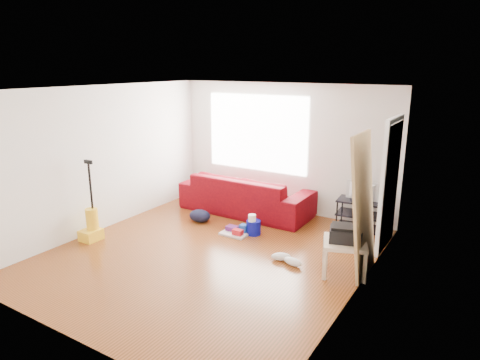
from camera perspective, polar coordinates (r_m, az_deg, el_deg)
The scene contains 13 objects.
room at distance 6.37m, azimuth -2.88°, elevation 0.84°, with size 4.51×5.01×2.51m.
sofa at distance 8.49m, azimuth 0.82°, elevation -4.29°, with size 2.58×1.01×0.75m, color #47020D.
tv_stand at distance 7.83m, azimuth 15.67°, elevation -4.43°, with size 0.81×0.51×0.54m.
tv at distance 7.71m, azimuth 15.89°, elevation -1.46°, with size 0.57×0.08×0.33m, color black.
side_table at distance 6.16m, azimuth 13.82°, elevation -8.56°, with size 0.74×0.74×0.47m.
printer at distance 6.08m, azimuth 13.93°, elevation -6.95°, with size 0.51×0.44×0.23m.
bucket at distance 7.43m, azimuth 1.82°, elevation -7.23°, with size 0.25×0.25×0.25m, color #080D8C.
toilet_paper at distance 7.33m, azimuth 1.62°, elevation -5.99°, with size 0.13×0.13×0.12m, color white.
cleaning_tray at distance 7.41m, azimuth -0.48°, elevation -6.86°, with size 0.47×0.37×0.17m.
backpack at distance 8.03m, azimuth -5.36°, elevation -5.52°, with size 0.41×0.33×0.23m, color black.
sneakers at distance 6.43m, azimuth 6.27°, elevation -10.44°, with size 0.54×0.27×0.12m.
vacuum at distance 7.53m, azimuth -19.20°, elevation -5.74°, with size 0.28×0.32×1.35m.
door_panel at distance 6.37m, azimuth 15.46°, elevation -11.78°, with size 0.04×0.79×1.98m, color #AE8347.
Camera 1 is at (3.58, -4.93, 2.82)m, focal length 32.00 mm.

